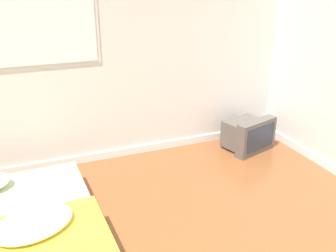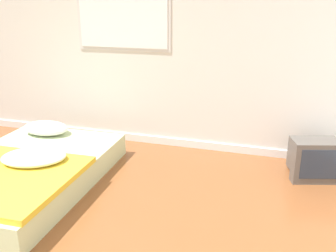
{
  "view_description": "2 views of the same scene",
  "coord_description": "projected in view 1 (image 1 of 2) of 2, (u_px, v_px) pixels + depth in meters",
  "views": [
    {
      "loc": [
        -0.5,
        -0.88,
        1.97
      ],
      "look_at": [
        0.67,
        2.04,
        0.69
      ],
      "focal_mm": 40.0,
      "sensor_mm": 36.0,
      "label": 1
    },
    {
      "loc": [
        1.51,
        -1.08,
        1.66
      ],
      "look_at": [
        0.55,
        1.99,
        0.58
      ],
      "focal_mm": 40.0,
      "sensor_mm": 36.0,
      "label": 2
    }
  ],
  "objects": [
    {
      "name": "wall_back",
      "position": [
        71.0,
        47.0,
        3.75
      ],
      "size": [
        7.28,
        0.08,
        2.6
      ],
      "color": "silver",
      "rests_on": "ground_plane"
    },
    {
      "name": "mattress_bed",
      "position": [
        13.0,
        246.0,
        2.7
      ],
      "size": [
        1.35,
        1.97,
        0.38
      ],
      "color": "beige",
      "rests_on": "ground_plane"
    },
    {
      "name": "crt_tv",
      "position": [
        248.0,
        134.0,
        4.46
      ],
      "size": [
        0.61,
        0.54,
        0.4
      ],
      "color": "#56514C",
      "rests_on": "ground_plane"
    }
  ]
}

